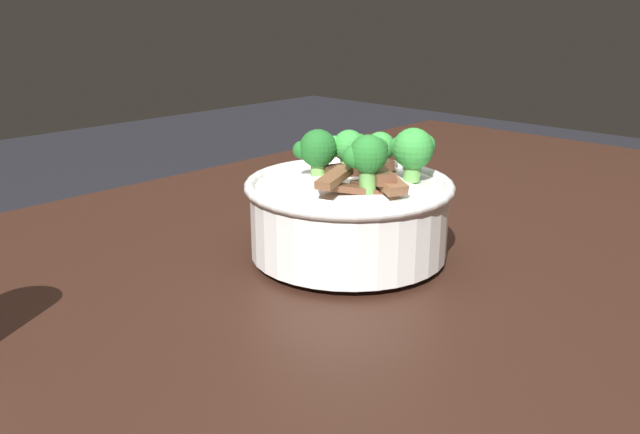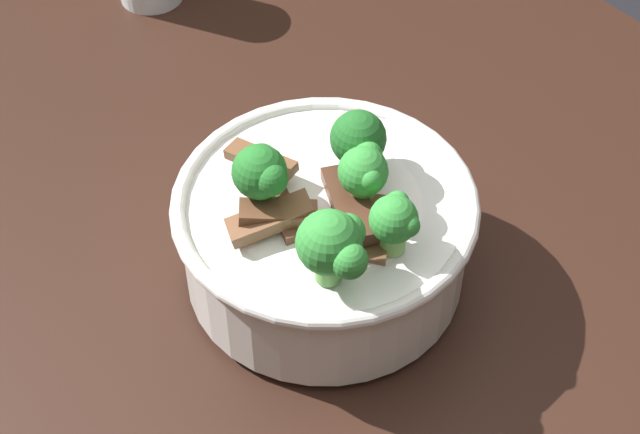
{
  "view_description": "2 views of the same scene",
  "coord_description": "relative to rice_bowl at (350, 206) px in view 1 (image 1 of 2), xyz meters",
  "views": [
    {
      "loc": [
        -0.58,
        -0.41,
        1.05
      ],
      "look_at": [
        -0.09,
        0.06,
        0.83
      ],
      "focal_mm": 37.49,
      "sensor_mm": 36.0,
      "label": 1
    },
    {
      "loc": [
        0.33,
        -0.28,
        1.41
      ],
      "look_at": [
        -0.08,
        0.05,
        0.82
      ],
      "focal_mm": 57.04,
      "sensor_mm": 36.0,
      "label": 2
    }
  ],
  "objects": [
    {
      "name": "dining_table",
      "position": [
        0.05,
        -0.04,
        -0.17
      ],
      "size": [
        1.52,
        0.99,
        0.78
      ],
      "color": "black",
      "rests_on": "ground"
    },
    {
      "name": "rice_bowl",
      "position": [
        0.0,
        0.0,
        0.0
      ],
      "size": [
        0.23,
        0.23,
        0.15
      ],
      "color": "white",
      "rests_on": "dining_table"
    }
  ]
}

